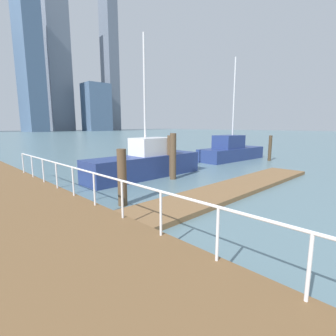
% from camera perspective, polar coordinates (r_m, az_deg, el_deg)
% --- Properties ---
extents(ground_plane, '(300.00, 300.00, 0.00)m').
position_cam_1_polar(ground_plane, '(17.12, -19.98, -0.80)').
color(ground_plane, slate).
extents(floating_dock, '(13.01, 2.00, 0.18)m').
position_cam_1_polar(floating_dock, '(11.84, 14.53, -4.54)').
color(floating_dock, olive).
rests_on(floating_dock, ground_plane).
extents(boardwalk_railing, '(0.06, 23.40, 1.08)m').
position_cam_1_polar(boardwalk_railing, '(5.24, 4.20, -9.23)').
color(boardwalk_railing, white).
rests_on(boardwalk_railing, boardwalk).
extents(dock_piling_1, '(0.34, 0.34, 2.10)m').
position_cam_1_polar(dock_piling_1, '(9.30, -10.39, -2.16)').
color(dock_piling_1, brown).
rests_on(dock_piling_1, ground_plane).
extents(dock_piling_2, '(0.30, 0.30, 2.37)m').
position_cam_1_polar(dock_piling_2, '(14.53, 0.45, 2.75)').
color(dock_piling_2, brown).
rests_on(dock_piling_2, ground_plane).
extents(dock_piling_3, '(0.34, 0.34, 2.52)m').
position_cam_1_polar(dock_piling_3, '(13.70, 1.16, 2.64)').
color(dock_piling_3, brown).
rests_on(dock_piling_3, ground_plane).
extents(dock_piling_4, '(0.27, 0.27, 2.12)m').
position_cam_1_polar(dock_piling_4, '(22.67, 22.16, 4.19)').
color(dock_piling_4, '#473826').
rests_on(dock_piling_4, ground_plane).
extents(moored_boat_2, '(7.30, 1.90, 7.79)m').
position_cam_1_polar(moored_boat_2, '(14.48, -4.89, 1.25)').
color(moored_boat_2, navy).
rests_on(moored_boat_2, ground_plane).
extents(moored_boat_3, '(6.92, 2.45, 8.43)m').
position_cam_1_polar(moored_boat_3, '(22.25, 14.11, 3.80)').
color(moored_boat_3, navy).
rests_on(moored_boat_3, ground_plane).
extents(skyline_tower_4, '(9.55, 14.17, 60.70)m').
position_cam_1_polar(skyline_tower_4, '(142.20, -28.87, 19.59)').
color(skyline_tower_4, slate).
rests_on(skyline_tower_4, ground_plane).
extents(skyline_tower_5, '(13.23, 12.09, 78.86)m').
position_cam_1_polar(skyline_tower_5, '(162.77, -24.12, 21.78)').
color(skyline_tower_5, slate).
rests_on(skyline_tower_5, ground_plane).
extents(skyline_tower_6, '(13.59, 11.84, 25.90)m').
position_cam_1_polar(skyline_tower_6, '(150.31, -15.91, 13.08)').
color(skyline_tower_6, slate).
rests_on(skyline_tower_6, ground_plane).
extents(skyline_tower_7, '(7.23, 10.73, 85.28)m').
position_cam_1_polar(skyline_tower_7, '(176.49, -13.10, 22.38)').
color(skyline_tower_7, slate).
rests_on(skyline_tower_7, ground_plane).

